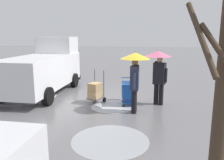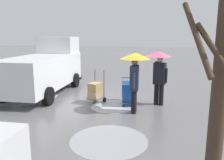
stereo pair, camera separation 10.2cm
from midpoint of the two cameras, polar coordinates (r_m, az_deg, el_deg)
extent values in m
plane|color=slate|center=(9.55, -0.46, -5.16)|extent=(90.00, 90.00, 0.00)
cylinder|color=#ADAFB5|center=(8.78, 0.57, -6.61)|extent=(1.70, 1.70, 0.01)
cylinder|color=#999BA0|center=(6.11, -0.30, -14.91)|extent=(2.04, 2.04, 0.01)
cylinder|color=silver|center=(10.78, -20.70, -3.96)|extent=(2.78, 2.78, 0.01)
cube|color=white|center=(10.90, -16.72, 2.13)|extent=(2.05, 5.23, 1.40)
cube|color=white|center=(12.51, -13.12, 8.60)|extent=(1.86, 1.43, 0.84)
cube|color=black|center=(13.23, -11.75, 5.29)|extent=(1.66, 0.09, 0.63)
cube|color=#232326|center=(13.42, -11.51, 0.84)|extent=(1.96, 0.19, 0.24)
cylinder|color=black|center=(12.87, -17.28, 0.28)|extent=(0.25, 0.72, 0.72)
cylinder|color=black|center=(12.11, -8.99, -0.01)|extent=(0.25, 0.72, 0.72)
cylinder|color=black|center=(10.18, -25.50, -3.14)|extent=(0.25, 0.72, 0.72)
cylinder|color=black|center=(9.20, -15.46, -3.89)|extent=(0.25, 0.72, 0.72)
cube|color=#1951B2|center=(8.86, 4.53, -2.47)|extent=(0.64, 0.83, 0.56)
cube|color=#1951B2|center=(8.98, 4.49, -5.33)|extent=(0.57, 0.75, 0.04)
cylinder|color=#1951B2|center=(9.19, 4.44, 0.57)|extent=(0.58, 0.13, 0.04)
sphere|color=black|center=(8.73, 5.95, -6.46)|extent=(0.10, 0.10, 0.10)
sphere|color=black|center=(8.71, 3.21, -6.46)|extent=(0.10, 0.10, 0.10)
sphere|color=black|center=(9.31, 5.67, -5.32)|extent=(0.10, 0.10, 0.10)
sphere|color=black|center=(9.29, 3.10, -5.32)|extent=(0.10, 0.10, 0.10)
cube|color=#515156|center=(9.15, -3.87, -4.52)|extent=(0.66, 0.73, 0.03)
cylinder|color=#515156|center=(9.14, -1.71, -0.96)|extent=(0.04, 0.04, 1.10)
cylinder|color=#515156|center=(9.38, -3.97, -0.67)|extent=(0.04, 0.04, 1.10)
cylinder|color=black|center=(9.29, -1.58, -4.98)|extent=(0.12, 0.21, 0.20)
cylinder|color=black|center=(9.55, -4.02, -4.56)|extent=(0.12, 0.21, 0.20)
cube|color=tan|center=(9.11, -3.88, -3.70)|extent=(0.55, 0.66, 0.24)
cube|color=tan|center=(9.04, -3.90, -1.86)|extent=(0.54, 0.60, 0.36)
cylinder|color=black|center=(7.95, 5.83, -5.54)|extent=(0.18, 0.18, 0.82)
cylinder|color=black|center=(8.14, 5.97, -5.14)|extent=(0.18, 0.18, 0.82)
cube|color=#282D47|center=(7.85, 6.02, 0.48)|extent=(0.28, 0.44, 0.84)
sphere|color=#8C6647|center=(7.77, 6.11, 4.40)|extent=(0.22, 0.22, 0.22)
cylinder|color=#282D47|center=(7.60, 5.84, -0.25)|extent=(0.10, 0.10, 0.55)
cylinder|color=#282D47|center=(7.99, 6.03, 2.27)|extent=(0.30, 0.10, 0.50)
cylinder|color=#333338|center=(7.89, 6.15, 3.33)|extent=(0.02, 0.02, 0.86)
cone|color=yellow|center=(7.84, 6.20, 6.08)|extent=(1.04, 1.04, 0.22)
sphere|color=#333338|center=(7.83, 6.23, 7.03)|extent=(0.04, 0.04, 0.04)
cylinder|color=black|center=(9.06, 12.59, -3.65)|extent=(0.18, 0.18, 0.82)
cylinder|color=black|center=(9.12, 11.40, -3.50)|extent=(0.18, 0.18, 0.82)
cube|color=black|center=(8.92, 12.21, 1.59)|extent=(0.51, 0.41, 0.84)
sphere|color=tan|center=(8.84, 12.35, 5.04)|extent=(0.22, 0.22, 0.22)
cylinder|color=black|center=(8.85, 13.78, 1.11)|extent=(0.10, 0.10, 0.55)
cylinder|color=black|center=(8.92, 11.13, 3.07)|extent=(0.20, 0.32, 0.50)
cylinder|color=#333338|center=(8.89, 11.70, 4.06)|extent=(0.02, 0.02, 0.86)
cone|color=#E0668E|center=(8.86, 11.80, 6.50)|extent=(1.04, 1.04, 0.22)
sphere|color=#333338|center=(8.85, 11.83, 7.34)|extent=(0.04, 0.04, 0.04)
cylinder|color=#423323|center=(3.72, 26.05, -3.77)|extent=(0.24, 0.24, 3.62)
cylinder|color=#423323|center=(3.38, 24.86, 7.21)|extent=(0.49, 0.47, 0.71)
cylinder|color=#423323|center=(3.39, 21.39, 9.89)|extent=(0.38, 0.87, 1.04)
camera|label=1|loc=(0.05, -89.65, 0.07)|focal=36.38mm
camera|label=2|loc=(0.05, 90.35, -0.07)|focal=36.38mm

